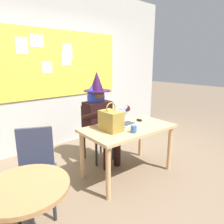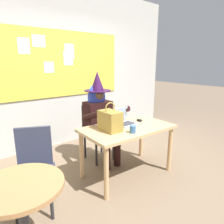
{
  "view_description": "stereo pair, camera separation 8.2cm",
  "coord_description": "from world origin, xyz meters",
  "px_view_note": "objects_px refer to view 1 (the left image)",
  "views": [
    {
      "loc": [
        -1.88,
        -1.82,
        1.6
      ],
      "look_at": [
        0.04,
        0.4,
        0.87
      ],
      "focal_mm": 32.87,
      "sensor_mm": 36.0,
      "label": 1
    },
    {
      "loc": [
        -1.82,
        -1.87,
        1.6
      ],
      "look_at": [
        0.04,
        0.4,
        0.87
      ],
      "focal_mm": 32.87,
      "sensor_mm": 36.0,
      "label": 2
    }
  ],
  "objects_px": {
    "side_table_round": "(27,209)",
    "coffee_mug": "(134,129)",
    "person_costumed": "(100,113)",
    "chair_spare_by_window": "(36,166)",
    "laptop": "(124,120)",
    "handbag": "(111,121)",
    "computer_mouse": "(139,120)",
    "chair_at_desk": "(95,129)",
    "desk_main": "(128,133)"
  },
  "relations": [
    {
      "from": "handbag",
      "to": "side_table_round",
      "type": "height_order",
      "value": "handbag"
    },
    {
      "from": "chair_at_desk",
      "to": "computer_mouse",
      "type": "height_order",
      "value": "chair_at_desk"
    },
    {
      "from": "chair_at_desk",
      "to": "person_costumed",
      "type": "xyz_separation_m",
      "value": [
        -0.0,
        -0.12,
        0.29
      ]
    },
    {
      "from": "laptop",
      "to": "handbag",
      "type": "distance_m",
      "value": 0.36
    },
    {
      "from": "handbag",
      "to": "person_costumed",
      "type": "bearing_deg",
      "value": 66.5
    },
    {
      "from": "chair_spare_by_window",
      "to": "desk_main",
      "type": "bearing_deg",
      "value": 109.56
    },
    {
      "from": "chair_at_desk",
      "to": "coffee_mug",
      "type": "distance_m",
      "value": 0.97
    },
    {
      "from": "handbag",
      "to": "side_table_round",
      "type": "relative_size",
      "value": 0.52
    },
    {
      "from": "chair_at_desk",
      "to": "chair_spare_by_window",
      "type": "xyz_separation_m",
      "value": [
        -1.22,
        -0.58,
        -0.0
      ]
    },
    {
      "from": "person_costumed",
      "to": "side_table_round",
      "type": "bearing_deg",
      "value": -52.29
    },
    {
      "from": "laptop",
      "to": "computer_mouse",
      "type": "distance_m",
      "value": 0.28
    },
    {
      "from": "laptop",
      "to": "chair_spare_by_window",
      "type": "distance_m",
      "value": 1.34
    },
    {
      "from": "handbag",
      "to": "chair_at_desk",
      "type": "bearing_deg",
      "value": 70.1
    },
    {
      "from": "desk_main",
      "to": "chair_spare_by_window",
      "type": "relative_size",
      "value": 1.43
    },
    {
      "from": "handbag",
      "to": "coffee_mug",
      "type": "relative_size",
      "value": 3.98
    },
    {
      "from": "person_costumed",
      "to": "coffee_mug",
      "type": "relative_size",
      "value": 15.25
    },
    {
      "from": "chair_at_desk",
      "to": "handbag",
      "type": "height_order",
      "value": "handbag"
    },
    {
      "from": "handbag",
      "to": "coffee_mug",
      "type": "xyz_separation_m",
      "value": [
        0.16,
        -0.25,
        -0.09
      ]
    },
    {
      "from": "person_costumed",
      "to": "computer_mouse",
      "type": "distance_m",
      "value": 0.63
    },
    {
      "from": "side_table_round",
      "to": "chair_spare_by_window",
      "type": "relative_size",
      "value": 0.8
    },
    {
      "from": "handbag",
      "to": "desk_main",
      "type": "bearing_deg",
      "value": -7.73
    },
    {
      "from": "laptop",
      "to": "coffee_mug",
      "type": "xyz_separation_m",
      "value": [
        -0.18,
        -0.36,
        -0.0
      ]
    },
    {
      "from": "coffee_mug",
      "to": "side_table_round",
      "type": "height_order",
      "value": "coffee_mug"
    },
    {
      "from": "desk_main",
      "to": "side_table_round",
      "type": "height_order",
      "value": "side_table_round"
    },
    {
      "from": "laptop",
      "to": "handbag",
      "type": "xyz_separation_m",
      "value": [
        -0.34,
        -0.1,
        0.08
      ]
    },
    {
      "from": "coffee_mug",
      "to": "chair_spare_by_window",
      "type": "xyz_separation_m",
      "value": [
        -1.14,
        0.35,
        -0.26
      ]
    },
    {
      "from": "handbag",
      "to": "side_table_round",
      "type": "distance_m",
      "value": 1.42
    },
    {
      "from": "computer_mouse",
      "to": "chair_spare_by_window",
      "type": "distance_m",
      "value": 1.6
    },
    {
      "from": "laptop",
      "to": "computer_mouse",
      "type": "height_order",
      "value": "laptop"
    },
    {
      "from": "desk_main",
      "to": "handbag",
      "type": "xyz_separation_m",
      "value": [
        -0.28,
        0.04,
        0.23
      ]
    },
    {
      "from": "person_costumed",
      "to": "chair_spare_by_window",
      "type": "height_order",
      "value": "person_costumed"
    },
    {
      "from": "handbag",
      "to": "laptop",
      "type": "bearing_deg",
      "value": 16.85
    },
    {
      "from": "laptop",
      "to": "handbag",
      "type": "bearing_deg",
      "value": -167.26
    },
    {
      "from": "computer_mouse",
      "to": "chair_spare_by_window",
      "type": "xyz_separation_m",
      "value": [
        -1.58,
        0.05,
        -0.23
      ]
    },
    {
      "from": "chair_at_desk",
      "to": "handbag",
      "type": "bearing_deg",
      "value": -19.01
    },
    {
      "from": "person_costumed",
      "to": "chair_spare_by_window",
      "type": "xyz_separation_m",
      "value": [
        -1.22,
        -0.46,
        -0.29
      ]
    },
    {
      "from": "side_table_round",
      "to": "chair_spare_by_window",
      "type": "bearing_deg",
      "value": 64.21
    },
    {
      "from": "side_table_round",
      "to": "person_costumed",
      "type": "bearing_deg",
      "value": 35.68
    },
    {
      "from": "laptop",
      "to": "side_table_round",
      "type": "distance_m",
      "value": 1.76
    },
    {
      "from": "laptop",
      "to": "chair_spare_by_window",
      "type": "relative_size",
      "value": 0.33
    },
    {
      "from": "chair_at_desk",
      "to": "person_costumed",
      "type": "height_order",
      "value": "person_costumed"
    },
    {
      "from": "person_costumed",
      "to": "laptop",
      "type": "distance_m",
      "value": 0.47
    },
    {
      "from": "desk_main",
      "to": "laptop",
      "type": "distance_m",
      "value": 0.21
    },
    {
      "from": "computer_mouse",
      "to": "side_table_round",
      "type": "relative_size",
      "value": 0.14
    },
    {
      "from": "laptop",
      "to": "coffee_mug",
      "type": "relative_size",
      "value": 3.16
    },
    {
      "from": "laptop",
      "to": "chair_at_desk",
      "type": "bearing_deg",
      "value": 95.03
    },
    {
      "from": "side_table_round",
      "to": "coffee_mug",
      "type": "bearing_deg",
      "value": 10.99
    },
    {
      "from": "side_table_round",
      "to": "handbag",
      "type": "bearing_deg",
      "value": 22.64
    },
    {
      "from": "chair_spare_by_window",
      "to": "coffee_mug",
      "type": "bearing_deg",
      "value": 98.57
    },
    {
      "from": "person_costumed",
      "to": "laptop",
      "type": "relative_size",
      "value": 4.83
    }
  ]
}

